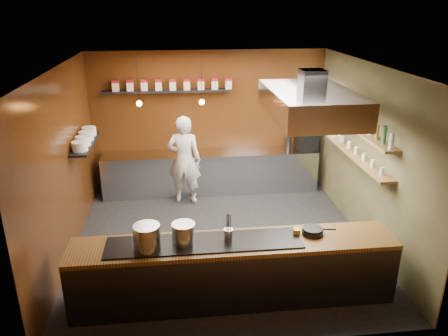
{
  "coord_description": "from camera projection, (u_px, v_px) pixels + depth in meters",
  "views": [
    {
      "loc": [
        -0.71,
        -6.65,
        3.93
      ],
      "look_at": [
        0.09,
        0.4,
        1.21
      ],
      "focal_mm": 35.0,
      "sensor_mm": 36.0,
      "label": 1
    }
  ],
  "objects": [
    {
      "name": "pendant_right",
      "position": [
        202.0,
        99.0,
        8.44
      ],
      "size": [
        0.1,
        0.1,
        0.95
      ],
      "color": "black",
      "rests_on": "ceiling"
    },
    {
      "name": "window_pane",
      "position": [
        333.0,
        109.0,
        8.81
      ],
      "size": [
        0.0,
        1.0,
        1.0
      ],
      "primitive_type": "plane",
      "rotation": [
        1.57,
        0.0,
        -1.57
      ],
      "color": "white",
      "rests_on": "right_wall"
    },
    {
      "name": "stockpot_small",
      "position": [
        184.0,
        234.0,
        5.71
      ],
      "size": [
        0.37,
        0.37,
        0.29
      ],
      "primitive_type": "cylinder",
      "rotation": [
        0.0,
        0.0,
        0.24
      ],
      "color": "#B2B5BA",
      "rests_on": "pass_counter"
    },
    {
      "name": "stockpot_large",
      "position": [
        147.0,
        237.0,
        5.57
      ],
      "size": [
        0.43,
        0.43,
        0.34
      ],
      "primitive_type": "cylinder",
      "rotation": [
        0.0,
        0.0,
        0.3
      ],
      "color": "#B2B4B9",
      "rests_on": "pass_counter"
    },
    {
      "name": "bottles",
      "position": [
        356.0,
        118.0,
        7.44
      ],
      "size": [
        0.06,
        2.66,
        0.24
      ],
      "color": "silver",
      "rests_on": "bottle_shelf_upper"
    },
    {
      "name": "right_wall",
      "position": [
        368.0,
        155.0,
        7.38
      ],
      "size": [
        0.0,
        5.0,
        5.0
      ],
      "primitive_type": "plane",
      "rotation": [
        1.57,
        0.0,
        -1.57
      ],
      "color": "#434326",
      "rests_on": "ground"
    },
    {
      "name": "frying_pan",
      "position": [
        313.0,
        230.0,
        6.01
      ],
      "size": [
        0.47,
        0.3,
        0.07
      ],
      "color": "black",
      "rests_on": "pass_counter"
    },
    {
      "name": "pass_counter",
      "position": [
        234.0,
        270.0,
        6.0
      ],
      "size": [
        4.4,
        0.72,
        0.94
      ],
      "color": "#38383D",
      "rests_on": "floor"
    },
    {
      "name": "bottle_shelf_upper",
      "position": [
        355.0,
        126.0,
        7.49
      ],
      "size": [
        0.26,
        2.8,
        0.04
      ],
      "primitive_type": "cube",
      "color": "olive",
      "rests_on": "right_wall"
    },
    {
      "name": "espresso_machine",
      "position": [
        307.0,
        140.0,
        9.5
      ],
      "size": [
        0.48,
        0.47,
        0.41
      ],
      "primitive_type": "cube",
      "rotation": [
        0.0,
        0.0,
        0.23
      ],
      "color": "black",
      "rests_on": "prep_counter"
    },
    {
      "name": "prep_counter",
      "position": [
        211.0,
        172.0,
        9.51
      ],
      "size": [
        4.6,
        0.65,
        0.9
      ],
      "primitive_type": "cube",
      "color": "silver",
      "rests_on": "floor"
    },
    {
      "name": "bottle_shelf_lower",
      "position": [
        352.0,
        152.0,
        7.66
      ],
      "size": [
        0.26,
        2.8,
        0.04
      ],
      "primitive_type": "cube",
      "color": "olive",
      "rests_on": "right_wall"
    },
    {
      "name": "extractor_hood",
      "position": [
        311.0,
        103.0,
        6.52
      ],
      "size": [
        1.2,
        2.0,
        0.72
      ],
      "color": "#38383D",
      "rests_on": "ceiling"
    },
    {
      "name": "pendant_left",
      "position": [
        139.0,
        101.0,
        8.31
      ],
      "size": [
        0.1,
        0.1,
        0.95
      ],
      "color": "black",
      "rests_on": "ceiling"
    },
    {
      "name": "plate_shelf",
      "position": [
        85.0,
        144.0,
        7.78
      ],
      "size": [
        0.3,
        1.4,
        0.04
      ],
      "primitive_type": "cube",
      "color": "black",
      "rests_on": "left_wall"
    },
    {
      "name": "utensil_crock",
      "position": [
        228.0,
        235.0,
        5.81
      ],
      "size": [
        0.17,
        0.17,
        0.16
      ],
      "primitive_type": "cylinder",
      "rotation": [
        0.0,
        0.0,
        0.38
      ],
      "color": "silver",
      "rests_on": "pass_counter"
    },
    {
      "name": "floor",
      "position": [
        222.0,
        241.0,
        7.66
      ],
      "size": [
        5.0,
        5.0,
        0.0
      ],
      "primitive_type": "plane",
      "color": "black",
      "rests_on": "ground"
    },
    {
      "name": "wine_glasses",
      "position": [
        352.0,
        148.0,
        7.63
      ],
      "size": [
        0.07,
        2.37,
        0.13
      ],
      "color": "silver",
      "rests_on": "bottle_shelf_lower"
    },
    {
      "name": "butter_jar",
      "position": [
        297.0,
        232.0,
        5.99
      ],
      "size": [
        0.11,
        0.11,
        0.09
      ],
      "primitive_type": "cylinder",
      "rotation": [
        0.0,
        0.0,
        -0.05
      ],
      "color": "gold",
      "rests_on": "pass_counter"
    },
    {
      "name": "ceiling",
      "position": [
        221.0,
        67.0,
        6.58
      ],
      "size": [
        5.0,
        5.0,
        0.0
      ],
      "primitive_type": "plane",
      "rotation": [
        3.14,
        0.0,
        0.0
      ],
      "color": "silver",
      "rests_on": "back_wall"
    },
    {
      "name": "storage_tins",
      "position": [
        173.0,
        85.0,
        8.93
      ],
      "size": [
        2.43,
        0.13,
        0.22
      ],
      "color": "beige",
      "rests_on": "tin_shelf"
    },
    {
      "name": "left_wall",
      "position": [
        64.0,
        166.0,
        6.86
      ],
      "size": [
        0.0,
        5.0,
        5.0
      ],
      "primitive_type": "plane",
      "rotation": [
        1.57,
        0.0,
        1.57
      ],
      "color": "#3D1E0B",
      "rests_on": "ground"
    },
    {
      "name": "back_wall",
      "position": [
        209.0,
        121.0,
        9.44
      ],
      "size": [
        5.0,
        0.0,
        5.0
      ],
      "primitive_type": "plane",
      "rotation": [
        1.57,
        0.0,
        0.0
      ],
      "color": "#3D1E0B",
      "rests_on": "ground"
    },
    {
      "name": "plate_stacks",
      "position": [
        85.0,
        138.0,
        7.75
      ],
      "size": [
        0.26,
        1.16,
        0.16
      ],
      "color": "white",
      "rests_on": "plate_shelf"
    },
    {
      "name": "chef",
      "position": [
        184.0,
        160.0,
        8.83
      ],
      "size": [
        0.74,
        0.56,
        1.84
      ],
      "primitive_type": "imported",
      "rotation": [
        0.0,
        0.0,
        2.95
      ],
      "color": "white",
      "rests_on": "floor"
    },
    {
      "name": "tin_shelf",
      "position": [
        166.0,
        91.0,
        8.96
      ],
      "size": [
        2.6,
        0.26,
        0.04
      ],
      "primitive_type": "cube",
      "color": "black",
      "rests_on": "back_wall"
    }
  ]
}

